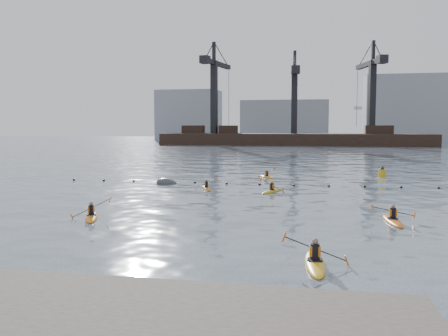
{
  "coord_description": "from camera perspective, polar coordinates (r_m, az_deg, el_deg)",
  "views": [
    {
      "loc": [
        5.82,
        -19.25,
        5.25
      ],
      "look_at": [
        0.63,
        7.58,
        2.8
      ],
      "focal_mm": 38.0,
      "sensor_mm": 36.0,
      "label": 1
    }
  ],
  "objects": [
    {
      "name": "barge_pier",
      "position": [
        129.43,
        8.29,
        3.59
      ],
      "size": [
        72.0,
        19.3,
        29.5
      ],
      "color": "black",
      "rests_on": "ground"
    },
    {
      "name": "mooring_buoy",
      "position": [
        43.2,
        -6.87,
        -1.89
      ],
      "size": [
        2.45,
        2.11,
        1.39
      ],
      "primitive_type": "ellipsoid",
      "rotation": [
        0.0,
        0.21,
        0.54
      ],
      "color": "#414547",
      "rests_on": "ground"
    },
    {
      "name": "kayaker_5",
      "position": [
        48.33,
        5.16,
        -1.03
      ],
      "size": [
        2.06,
        2.7,
        1.12
      ],
      "rotation": [
        0.0,
        0.0,
        0.59
      ],
      "color": "orange",
      "rests_on": "ground"
    },
    {
      "name": "kayaker_2",
      "position": [
        39.45,
        -2.13,
        -2.4
      ],
      "size": [
        1.87,
        2.86,
        1.05
      ],
      "rotation": [
        0.0,
        0.0,
        0.37
      ],
      "color": "orange",
      "rests_on": "ground"
    },
    {
      "name": "kayaker_3",
      "position": [
        37.81,
        5.78,
        -2.74
      ],
      "size": [
        2.05,
        3.11,
        1.22
      ],
      "rotation": [
        0.0,
        0.0,
        -0.39
      ],
      "color": "gold",
      "rests_on": "ground"
    },
    {
      "name": "kayaker_0",
      "position": [
        28.17,
        -15.66,
        -5.6
      ],
      "size": [
        2.17,
        3.31,
        1.31
      ],
      "rotation": [
        0.0,
        0.0,
        0.42
      ],
      "color": "orange",
      "rests_on": "ground"
    },
    {
      "name": "float_line",
      "position": [
        42.58,
        2.34,
        -1.92
      ],
      "size": [
        33.24,
        0.73,
        0.24
      ],
      "color": "black",
      "rests_on": "ground"
    },
    {
      "name": "skyline",
      "position": [
        169.61,
        9.8,
        6.4
      ],
      "size": [
        141.0,
        28.0,
        22.0
      ],
      "color": "gray",
      "rests_on": "ground"
    },
    {
      "name": "kayaker_4",
      "position": [
        27.59,
        19.64,
        -5.92
      ],
      "size": [
        2.36,
        3.55,
        1.15
      ],
      "rotation": [
        0.0,
        0.0,
        3.24
      ],
      "color": "orange",
      "rests_on": "ground"
    },
    {
      "name": "nav_buoy",
      "position": [
        51.27,
        18.48,
        -0.57
      ],
      "size": [
        0.73,
        0.73,
        1.33
      ],
      "color": "gold",
      "rests_on": "ground"
    },
    {
      "name": "ground",
      "position": [
        20.79,
        -5.75,
        -9.53
      ],
      "size": [
        400.0,
        400.0,
        0.0
      ],
      "primitive_type": "plane",
      "color": "#3A4A54",
      "rests_on": "ground"
    },
    {
      "name": "kayaker_1",
      "position": [
        18.55,
        10.88,
        -11.05
      ],
      "size": [
        2.52,
        3.7,
        1.36
      ],
      "rotation": [
        0.0,
        0.0,
        0.07
      ],
      "color": "yellow",
      "rests_on": "ground"
    }
  ]
}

